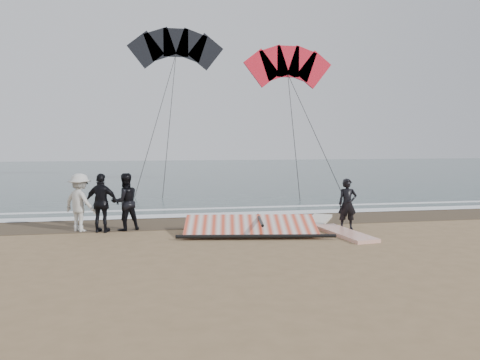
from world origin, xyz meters
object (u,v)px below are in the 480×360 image
object	(u,v)px
board_white	(344,233)
sail_rig	(248,228)
board_cream	(318,221)
man_main	(347,204)

from	to	relation	value
board_white	sail_rig	world-z (taller)	sail_rig
board_cream	man_main	bearing A→B (deg)	-40.66
man_main	board_cream	distance (m)	1.68
man_main	board_white	size ratio (longest dim) A/B	0.62
board_white	board_cream	bearing A→B (deg)	83.41
board_white	man_main	bearing A→B (deg)	54.81
man_main	sail_rig	world-z (taller)	man_main
board_white	sail_rig	bearing A→B (deg)	159.35
board_white	board_cream	distance (m)	2.29
man_main	board_white	distance (m)	1.27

